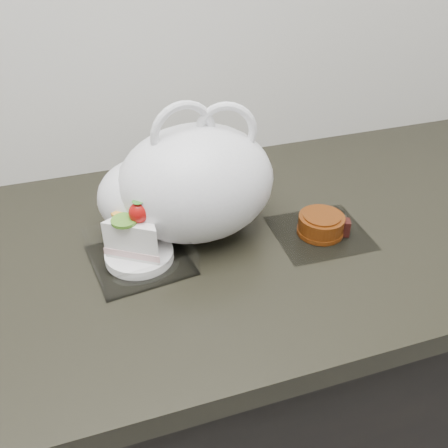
{
  "coord_description": "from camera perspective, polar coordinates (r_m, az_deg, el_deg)",
  "views": [
    {
      "loc": [
        -0.02,
        1.01,
        1.42
      ],
      "look_at": [
        0.2,
        1.67,
        0.94
      ],
      "focal_mm": 40.0,
      "sensor_mm": 36.0,
      "label": 1
    }
  ],
  "objects": [
    {
      "name": "plastic_bag",
      "position": [
        0.84,
        -4.39,
        4.46
      ],
      "size": [
        0.31,
        0.22,
        0.25
      ],
      "rotation": [
        0.0,
        0.0,
        -0.04
      ],
      "color": "white",
      "rests_on": "counter"
    },
    {
      "name": "counter",
      "position": [
        1.18,
        -10.38,
        -21.14
      ],
      "size": [
        2.04,
        0.64,
        0.9
      ],
      "color": "black",
      "rests_on": "ground"
    },
    {
      "name": "mooncake_wrap",
      "position": [
        0.9,
        11.1,
        -0.23
      ],
      "size": [
        0.17,
        0.16,
        0.04
      ],
      "rotation": [
        0.0,
        0.0,
        0.14
      ],
      "color": "white",
      "rests_on": "counter"
    },
    {
      "name": "cake_tray",
      "position": [
        0.82,
        -9.77,
        -2.39
      ],
      "size": [
        0.17,
        0.17,
        0.12
      ],
      "rotation": [
        0.0,
        0.0,
        0.12
      ],
      "color": "white",
      "rests_on": "counter"
    }
  ]
}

